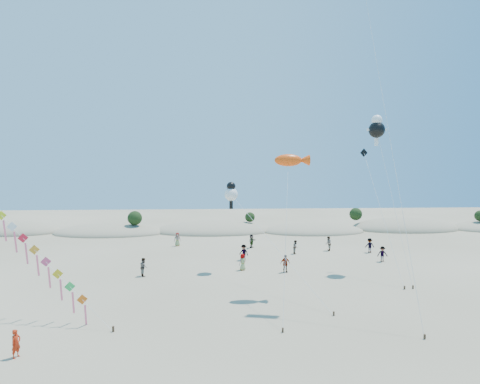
# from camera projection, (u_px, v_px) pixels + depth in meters

# --- Properties ---
(ground) EXTENTS (160.00, 160.00, 0.00)m
(ground) POSITION_uv_depth(u_px,v_px,m) (208.00, 380.00, 19.39)
(ground) COLOR #817459
(ground) RESTS_ON ground
(dune_ridge) EXTENTS (145.30, 11.49, 5.57)m
(dune_ridge) POSITION_uv_depth(u_px,v_px,m) (219.00, 231.00, 64.41)
(dune_ridge) COLOR gray
(dune_ridge) RESTS_ON ground
(fish_kite) EXTENTS (3.54, 8.68, 11.37)m
(fish_kite) POSITION_uv_depth(u_px,v_px,m) (292.00, 161.00, 32.50)
(fish_kite) COLOR #3F2D1E
(fish_kite) RESTS_ON ground
(cartoon_kite_low) EXTENTS (7.31, 13.75, 8.86)m
(cartoon_kite_low) POSITION_uv_depth(u_px,v_px,m) (231.00, 193.00, 39.85)
(cartoon_kite_low) COLOR #3F2D1E
(cartoon_kite_low) RESTS_ON ground
(cartoon_kite_high) EXTENTS (2.00, 7.97, 15.54)m
(cartoon_kite_high) POSITION_uv_depth(u_px,v_px,m) (377.00, 128.00, 40.12)
(cartoon_kite_high) COLOR #3F2D1E
(cartoon_kite_high) RESTS_ON ground
(dark_kite) EXTENTS (1.09, 8.43, 12.24)m
(dark_kite) POSITION_uv_depth(u_px,v_px,m) (375.00, 189.00, 38.94)
(dark_kite) COLOR #3F2D1E
(dark_kite) RESTS_ON ground
(flyer_foreground) EXTENTS (0.55, 0.66, 1.54)m
(flyer_foreground) POSITION_uv_depth(u_px,v_px,m) (16.00, 344.00, 21.63)
(flyer_foreground) COLOR #AE250D
(flyer_foreground) RESTS_ON ground
(beachgoers) EXTENTS (26.46, 15.34, 1.77)m
(beachgoers) POSITION_uv_depth(u_px,v_px,m) (279.00, 250.00, 45.87)
(beachgoers) COLOR slate
(beachgoers) RESTS_ON ground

